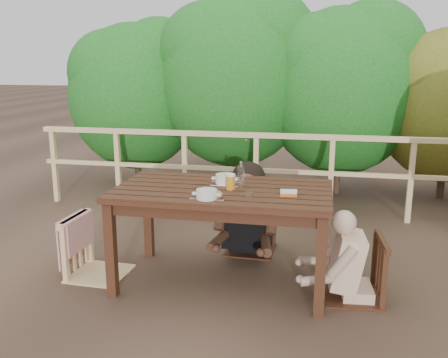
% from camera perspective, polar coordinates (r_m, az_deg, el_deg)
% --- Properties ---
extents(ground, '(60.00, 60.00, 0.00)m').
position_cam_1_polar(ground, '(4.38, -0.13, -11.68)').
color(ground, brown).
rests_on(ground, ground).
extents(table, '(1.77, 1.00, 0.82)m').
position_cam_1_polar(table, '(4.22, -0.14, -6.65)').
color(table, '#361C10').
rests_on(table, ground).
extents(chair_left, '(0.52, 0.52, 1.00)m').
position_cam_1_polar(chair_left, '(4.46, -14.36, -4.72)').
color(chair_left, '#E1BA82').
rests_on(chair_left, ground).
extents(chair_far, '(0.48, 0.48, 0.94)m').
position_cam_1_polar(chair_far, '(4.88, 3.13, -3.06)').
color(chair_far, '#361C10').
rests_on(chair_far, ground).
extents(chair_right, '(0.51, 0.51, 0.95)m').
position_cam_1_polar(chair_right, '(4.07, 14.88, -6.88)').
color(chair_right, '#361C10').
rests_on(chair_right, ground).
extents(woman, '(0.60, 0.72, 1.43)m').
position_cam_1_polar(woman, '(4.83, 3.20, -0.25)').
color(woman, black).
rests_on(woman, ground).
extents(diner_right, '(0.63, 0.52, 1.19)m').
position_cam_1_polar(diner_right, '(4.04, 15.41, -5.33)').
color(diner_right, beige).
rests_on(diner_right, ground).
extents(railing, '(5.60, 0.10, 1.01)m').
position_cam_1_polar(railing, '(6.08, 3.68, 0.61)').
color(railing, '#E1BA82').
rests_on(railing, ground).
extents(hedge_row, '(6.60, 1.60, 3.80)m').
position_cam_1_polar(hedge_row, '(7.09, 8.55, 13.70)').
color(hedge_row, '#1C5D1C').
rests_on(hedge_row, ground).
extents(soup_near, '(0.27, 0.27, 0.09)m').
position_cam_1_polar(soup_near, '(3.77, -2.01, -1.87)').
color(soup_near, white).
rests_on(soup_near, table).
extents(soup_far, '(0.29, 0.29, 0.10)m').
position_cam_1_polar(soup_far, '(4.24, 0.17, -0.09)').
color(soup_far, white).
rests_on(soup_far, table).
extents(bread_roll, '(0.14, 0.10, 0.08)m').
position_cam_1_polar(bread_roll, '(3.80, -1.13, -1.80)').
color(bread_roll, olive).
rests_on(bread_roll, table).
extents(beer_glass, '(0.08, 0.08, 0.15)m').
position_cam_1_polar(beer_glass, '(4.04, 0.74, -0.41)').
color(beer_glass, orange).
rests_on(beer_glass, table).
extents(bottle, '(0.06, 0.06, 0.24)m').
position_cam_1_polar(bottle, '(4.09, 1.97, 0.43)').
color(bottle, white).
rests_on(bottle, table).
extents(tumbler, '(0.07, 0.07, 0.08)m').
position_cam_1_polar(tumbler, '(3.79, 2.85, -1.91)').
color(tumbler, white).
rests_on(tumbler, table).
extents(butter_tub, '(0.14, 0.10, 0.06)m').
position_cam_1_polar(butter_tub, '(3.90, 7.43, -1.72)').
color(butter_tub, white).
rests_on(butter_tub, table).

